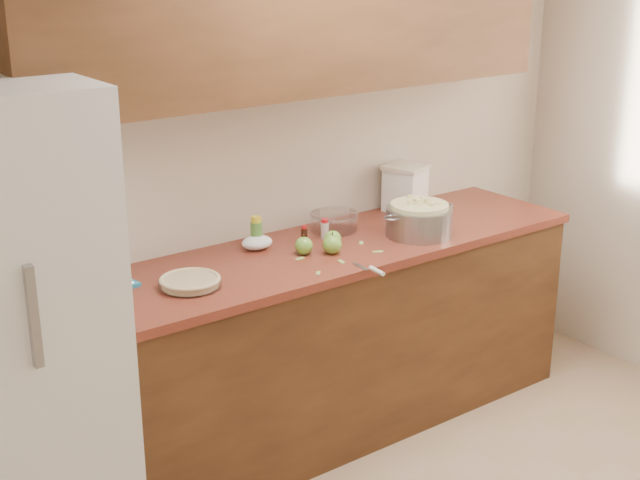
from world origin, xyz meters
TOP-DOWN VIEW (x-y plane):
  - room_shell at (0.00, 0.00)m, footprint 3.60×3.60m
  - counter_run at (0.00, 1.48)m, footprint 2.64×0.68m
  - upper_cabinets at (0.00, 1.63)m, footprint 2.60×0.34m
  - fridge at (-1.44, 1.44)m, footprint 0.70×0.70m
  - pie at (-0.70, 1.41)m, footprint 0.25×0.25m
  - colander at (0.48, 1.35)m, footprint 0.41×0.31m
  - flour_canister at (0.70, 1.69)m, footprint 0.25×0.25m
  - tablet at (-0.98, 1.60)m, footprint 0.25×0.21m
  - paring_knife at (-0.00, 1.10)m, footprint 0.04×0.20m
  - lemon_bottle at (-0.23, 1.65)m, footprint 0.05×0.05m
  - cinnamon_shaker at (0.10, 1.57)m, footprint 0.04×0.04m
  - vanilla_bottle at (-0.02, 1.58)m, footprint 0.03×0.03m
  - mixing_bowl at (0.20, 1.64)m, footprint 0.24×0.24m
  - paper_towel at (-0.23, 1.64)m, footprint 0.16×0.13m
  - apple_left at (-0.11, 1.45)m, footprint 0.08×0.08m
  - apple_center at (0.05, 1.45)m, footprint 0.08×0.08m
  - apple_front at (-0.00, 1.38)m, footprint 0.09×0.09m
  - peel_a at (-0.04, 1.28)m, footprint 0.03×0.04m
  - peel_b at (0.17, 1.28)m, footprint 0.05×0.03m
  - peel_c at (-0.20, 1.22)m, footprint 0.04×0.04m
  - peel_d at (-0.16, 1.41)m, footprint 0.05×0.02m
  - peel_e at (0.19, 1.42)m, footprint 0.04×0.04m

SIDE VIEW (x-z plane):
  - counter_run at x=0.00m, z-range 0.00..0.92m
  - fridge at x=-1.44m, z-range 0.00..1.80m
  - peel_a at x=-0.04m, z-range 0.92..0.92m
  - peel_b at x=0.17m, z-range 0.92..0.92m
  - peel_c at x=-0.20m, z-range 0.92..0.92m
  - peel_d at x=-0.16m, z-range 0.92..0.92m
  - peel_e at x=0.19m, z-range 0.92..0.92m
  - tablet at x=-0.98m, z-range 0.92..0.94m
  - paring_knife at x=0.00m, z-range 0.92..0.94m
  - pie at x=-0.70m, z-range 0.92..0.96m
  - paper_towel at x=-0.23m, z-range 0.92..0.98m
  - apple_center at x=0.05m, z-range 0.91..1.01m
  - apple_left at x=-0.11m, z-range 0.91..1.01m
  - vanilla_bottle at x=-0.02m, z-range 0.92..1.00m
  - apple_front at x=0.00m, z-range 0.91..1.01m
  - cinnamon_shaker at x=0.10m, z-range 0.92..1.01m
  - mixing_bowl at x=0.20m, z-range 0.92..1.01m
  - lemon_bottle at x=-0.23m, z-range 0.92..1.06m
  - colander at x=0.48m, z-range 0.92..1.07m
  - flour_canister at x=0.70m, z-range 0.92..1.16m
  - room_shell at x=0.00m, z-range -0.50..3.10m
  - upper_cabinets at x=0.00m, z-range 1.60..2.30m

